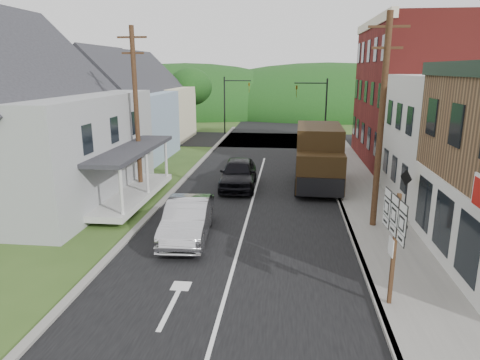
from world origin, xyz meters
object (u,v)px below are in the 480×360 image
(delivery_van, at_px, (319,157))
(warning_sign, at_px, (406,191))
(silver_sedan, at_px, (188,220))
(route_sign_cluster, at_px, (394,234))
(dark_sedan, at_px, (238,173))

(delivery_van, bearing_deg, warning_sign, -64.01)
(silver_sedan, distance_m, warning_sign, 9.20)
(silver_sedan, relative_size, route_sign_cluster, 1.46)
(silver_sedan, xyz_separation_m, warning_sign, (8.98, 1.73, 1.01))
(silver_sedan, relative_size, warning_sign, 1.87)
(route_sign_cluster, distance_m, warning_sign, 6.61)
(silver_sedan, distance_m, route_sign_cluster, 8.52)
(delivery_van, distance_m, warning_sign, 7.66)
(dark_sedan, bearing_deg, route_sign_cluster, -66.78)
(dark_sedan, height_order, route_sign_cluster, route_sign_cluster)
(warning_sign, bearing_deg, route_sign_cluster, -132.24)
(delivery_van, bearing_deg, silver_sedan, -122.19)
(silver_sedan, relative_size, dark_sedan, 0.97)
(warning_sign, bearing_deg, silver_sedan, 165.91)
(dark_sedan, relative_size, delivery_van, 0.78)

